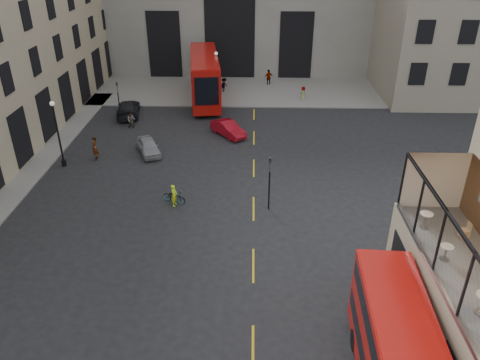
{
  "coord_description": "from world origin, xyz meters",
  "views": [
    {
      "loc": [
        -2.17,
        -14.7,
        16.58
      ],
      "look_at": [
        -2.87,
        10.45,
        3.0
      ],
      "focal_mm": 35.0,
      "sensor_mm": 36.0,
      "label": 1
    }
  ],
  "objects_px": {
    "pedestrian_a": "(131,120)",
    "cafe_table_far": "(426,218)",
    "cafe_table_mid": "(446,251)",
    "street_lamp_a": "(59,138)",
    "car_a": "(148,147)",
    "car_b": "(228,129)",
    "car_c": "(128,108)",
    "traffic_light_far": "(118,96)",
    "cyclist": "(174,195)",
    "bus_far": "(205,75)",
    "cafe_chair_d": "(464,233)",
    "pedestrian_c": "(269,78)",
    "pedestrian_d": "(303,94)",
    "pedestrian_e": "(95,149)",
    "traffic_light_near": "(270,177)",
    "bicycle": "(174,197)",
    "pedestrian_b": "(224,85)",
    "street_lamp_b": "(217,80)"
  },
  "relations": [
    {
      "from": "traffic_light_far",
      "to": "car_a",
      "type": "relative_size",
      "value": 1.02
    },
    {
      "from": "pedestrian_c",
      "to": "street_lamp_a",
      "type": "bearing_deg",
      "value": 31.97
    },
    {
      "from": "car_b",
      "to": "pedestrian_c",
      "type": "xyz_separation_m",
      "value": [
        4.06,
        15.48,
        0.29
      ]
    },
    {
      "from": "car_b",
      "to": "pedestrian_d",
      "type": "height_order",
      "value": "pedestrian_d"
    },
    {
      "from": "pedestrian_a",
      "to": "cafe_table_far",
      "type": "distance_m",
      "value": 30.18
    },
    {
      "from": "traffic_light_near",
      "to": "street_lamp_b",
      "type": "height_order",
      "value": "street_lamp_b"
    },
    {
      "from": "street_lamp_b",
      "to": "car_c",
      "type": "xyz_separation_m",
      "value": [
        -8.56,
        -4.6,
        -1.65
      ]
    },
    {
      "from": "pedestrian_c",
      "to": "cafe_chair_d",
      "type": "distance_m",
      "value": 38.47
    },
    {
      "from": "traffic_light_far",
      "to": "cyclist",
      "type": "height_order",
      "value": "traffic_light_far"
    },
    {
      "from": "car_c",
      "to": "pedestrian_d",
      "type": "height_order",
      "value": "pedestrian_d"
    },
    {
      "from": "car_a",
      "to": "car_b",
      "type": "distance_m",
      "value": 7.59
    },
    {
      "from": "pedestrian_b",
      "to": "traffic_light_far",
      "type": "bearing_deg",
      "value": 163.72
    },
    {
      "from": "bicycle",
      "to": "pedestrian_d",
      "type": "bearing_deg",
      "value": -5.0
    },
    {
      "from": "traffic_light_near",
      "to": "traffic_light_far",
      "type": "bearing_deg",
      "value": 131.19
    },
    {
      "from": "car_a",
      "to": "pedestrian_b",
      "type": "height_order",
      "value": "pedestrian_b"
    },
    {
      "from": "street_lamp_a",
      "to": "pedestrian_a",
      "type": "height_order",
      "value": "street_lamp_a"
    },
    {
      "from": "pedestrian_e",
      "to": "bus_far",
      "type": "bearing_deg",
      "value": 136.45
    },
    {
      "from": "cafe_table_far",
      "to": "pedestrian_e",
      "type": "bearing_deg",
      "value": 142.07
    },
    {
      "from": "bus_far",
      "to": "cafe_chair_d",
      "type": "distance_m",
      "value": 35.13
    },
    {
      "from": "street_lamp_a",
      "to": "pedestrian_c",
      "type": "height_order",
      "value": "street_lamp_a"
    },
    {
      "from": "car_c",
      "to": "bicycle",
      "type": "distance_m",
      "value": 18.2
    },
    {
      "from": "pedestrian_a",
      "to": "cafe_chair_d",
      "type": "distance_m",
      "value": 31.67
    },
    {
      "from": "cafe_table_mid",
      "to": "street_lamp_a",
      "type": "bearing_deg",
      "value": 143.06
    },
    {
      "from": "pedestrian_a",
      "to": "traffic_light_near",
      "type": "bearing_deg",
      "value": -43.36
    },
    {
      "from": "car_a",
      "to": "cafe_chair_d",
      "type": "bearing_deg",
      "value": -68.8
    },
    {
      "from": "cyclist",
      "to": "pedestrian_a",
      "type": "bearing_deg",
      "value": 33.44
    },
    {
      "from": "cafe_table_mid",
      "to": "cafe_table_far",
      "type": "xyz_separation_m",
      "value": [
        -0.08,
        2.35,
        0.04
      ]
    },
    {
      "from": "street_lamp_a",
      "to": "cafe_table_far",
      "type": "distance_m",
      "value": 27.23
    },
    {
      "from": "cyclist",
      "to": "cafe_table_far",
      "type": "bearing_deg",
      "value": -115.31
    },
    {
      "from": "car_b",
      "to": "pedestrian_a",
      "type": "height_order",
      "value": "pedestrian_a"
    },
    {
      "from": "pedestrian_c",
      "to": "pedestrian_d",
      "type": "bearing_deg",
      "value": 102.5
    },
    {
      "from": "pedestrian_d",
      "to": "cafe_table_mid",
      "type": "height_order",
      "value": "cafe_table_mid"
    },
    {
      "from": "traffic_light_near",
      "to": "cafe_table_mid",
      "type": "height_order",
      "value": "cafe_table_mid"
    },
    {
      "from": "cafe_table_far",
      "to": "pedestrian_b",
      "type": "bearing_deg",
      "value": 108.2
    },
    {
      "from": "cafe_table_mid",
      "to": "traffic_light_far",
      "type": "bearing_deg",
      "value": 127.46
    },
    {
      "from": "pedestrian_d",
      "to": "cafe_chair_d",
      "type": "distance_m",
      "value": 32.57
    },
    {
      "from": "pedestrian_a",
      "to": "traffic_light_far",
      "type": "bearing_deg",
      "value": 133.59
    },
    {
      "from": "bicycle",
      "to": "cafe_table_mid",
      "type": "distance_m",
      "value": 18.3
    },
    {
      "from": "car_b",
      "to": "bicycle",
      "type": "bearing_deg",
      "value": -143.19
    },
    {
      "from": "pedestrian_a",
      "to": "cyclist",
      "type": "bearing_deg",
      "value": -60.93
    },
    {
      "from": "street_lamp_b",
      "to": "pedestrian_e",
      "type": "distance_m",
      "value": 17.27
    },
    {
      "from": "bus_far",
      "to": "cyclist",
      "type": "relative_size",
      "value": 8.13
    },
    {
      "from": "cafe_table_mid",
      "to": "cafe_chair_d",
      "type": "distance_m",
      "value": 2.12
    },
    {
      "from": "car_b",
      "to": "car_c",
      "type": "bearing_deg",
      "value": 115.93
    },
    {
      "from": "street_lamp_a",
      "to": "cafe_table_far",
      "type": "relative_size",
      "value": 7.3
    },
    {
      "from": "pedestrian_e",
      "to": "pedestrian_a",
      "type": "bearing_deg",
      "value": 151.94
    },
    {
      "from": "pedestrian_b",
      "to": "cafe_table_far",
      "type": "relative_size",
      "value": 2.29
    },
    {
      "from": "pedestrian_e",
      "to": "pedestrian_d",
      "type": "bearing_deg",
      "value": 112.95
    },
    {
      "from": "car_c",
      "to": "cafe_table_mid",
      "type": "xyz_separation_m",
      "value": [
        20.35,
        -28.53,
        4.3
      ]
    },
    {
      "from": "bus_far",
      "to": "pedestrian_a",
      "type": "distance_m",
      "value": 10.52
    }
  ]
}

